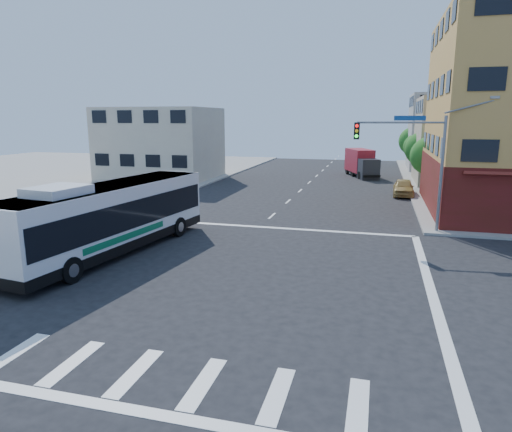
# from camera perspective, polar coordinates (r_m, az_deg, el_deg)

# --- Properties ---
(ground) EXTENTS (120.00, 120.00, 0.00)m
(ground) POSITION_cam_1_polar(r_m,az_deg,el_deg) (20.62, -6.24, -7.33)
(ground) COLOR black
(ground) RESTS_ON ground
(sidewalk_nw) EXTENTS (50.00, 50.00, 0.15)m
(sidewalk_nw) POSITION_cam_1_polar(r_m,az_deg,el_deg) (68.13, -23.42, 5.43)
(sidewalk_nw) COLOR gray
(sidewalk_nw) RESTS_ON ground
(building_east_near) EXTENTS (12.06, 10.06, 9.00)m
(building_east_near) POSITION_cam_1_polar(r_m,az_deg,el_deg) (53.04, 25.97, 8.40)
(building_east_near) COLOR tan
(building_east_near) RESTS_ON ground
(building_east_far) EXTENTS (12.06, 10.06, 10.00)m
(building_east_far) POSITION_cam_1_polar(r_m,az_deg,el_deg) (66.82, 23.81, 9.54)
(building_east_far) COLOR #999A95
(building_east_far) RESTS_ON ground
(building_west) EXTENTS (12.06, 10.06, 8.00)m
(building_west) POSITION_cam_1_polar(r_m,az_deg,el_deg) (53.88, -11.81, 8.86)
(building_west) COLOR beige
(building_west) RESTS_ON ground
(signal_mast_ne) EXTENTS (7.91, 1.13, 8.07)m
(signal_mast_ne) POSITION_cam_1_polar(r_m,az_deg,el_deg) (28.84, 18.99, 7.77)
(signal_mast_ne) COLOR slate
(signal_mast_ne) RESTS_ON ground
(street_tree_a) EXTENTS (3.60, 3.60, 5.53)m
(street_tree_a) POSITION_cam_1_polar(r_m,az_deg,el_deg) (46.37, 21.03, 7.30)
(street_tree_a) COLOR #372514
(street_tree_a) RESTS_ON ground
(street_tree_b) EXTENTS (3.80, 3.80, 5.79)m
(street_tree_b) POSITION_cam_1_polar(r_m,az_deg,el_deg) (54.31, 20.22, 8.13)
(street_tree_b) COLOR #372514
(street_tree_b) RESTS_ON ground
(street_tree_c) EXTENTS (3.40, 3.40, 5.29)m
(street_tree_c) POSITION_cam_1_polar(r_m,az_deg,el_deg) (62.29, 19.58, 8.32)
(street_tree_c) COLOR #372514
(street_tree_c) RESTS_ON ground
(street_tree_d) EXTENTS (4.00, 4.00, 6.03)m
(street_tree_d) POSITION_cam_1_polar(r_m,az_deg,el_deg) (70.24, 19.12, 9.05)
(street_tree_d) COLOR #372514
(street_tree_d) RESTS_ON ground
(transit_bus) EXTENTS (4.53, 13.55, 3.94)m
(transit_bus) POSITION_cam_1_polar(r_m,az_deg,el_deg) (24.40, -17.71, -0.09)
(transit_bus) COLOR black
(transit_bus) RESTS_ON ground
(box_truck) EXTENTS (4.44, 7.39, 3.21)m
(box_truck) POSITION_cam_1_polar(r_m,az_deg,el_deg) (56.05, 13.05, 6.40)
(box_truck) COLOR #26262B
(box_truck) RESTS_ON ground
(parked_car) EXTENTS (1.88, 4.46, 1.50)m
(parked_car) POSITION_cam_1_polar(r_m,az_deg,el_deg) (43.15, 17.95, 3.42)
(parked_car) COLOR tan
(parked_car) RESTS_ON ground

